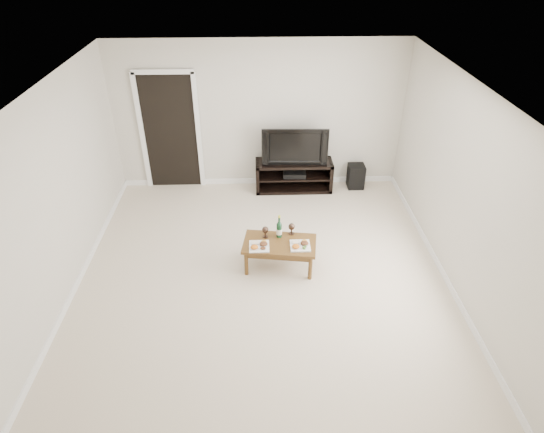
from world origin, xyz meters
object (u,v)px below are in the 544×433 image
at_px(media_console, 294,176).
at_px(coffee_table, 279,255).
at_px(subwoofer, 356,176).
at_px(television, 295,145).

xyz_separation_m(media_console, coffee_table, (-0.37, -2.23, -0.07)).
relative_size(subwoofer, coffee_table, 0.43).
relative_size(television, subwoofer, 2.63).
xyz_separation_m(media_console, television, (-0.00, 0.00, 0.60)).
height_order(media_console, television, television).
bearing_deg(media_console, coffee_table, -99.34).
distance_m(media_console, subwoofer, 1.15).
relative_size(media_console, coffee_table, 1.37).
height_order(television, subwoofer, television).
relative_size(media_console, television, 1.20).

